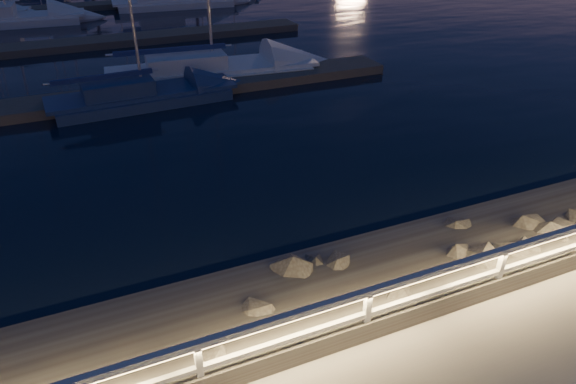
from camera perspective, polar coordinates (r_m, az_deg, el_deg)
name	(u,v)px	position (r m, az deg, el deg)	size (l,w,h in m)	color
ground	(315,352)	(9.31, 2.98, -17.29)	(400.00, 400.00, 0.00)	#9B948C
harbor_water	(109,32)	(37.76, -19.23, 16.45)	(400.00, 440.00, 0.60)	black
guard_rail	(312,320)	(8.74, 2.70, -13.98)	(44.11, 0.12, 1.06)	silver
riprap	(84,363)	(10.09, -21.75, -17.25)	(33.99, 2.84, 1.31)	#69645A
floating_docks	(106,19)	(38.90, -19.60, 17.62)	(22.00, 36.00, 0.40)	#615850
sailboat_b	(138,94)	(22.21, -16.33, 10.37)	(7.61, 2.64, 12.77)	navy
sailboat_d	(208,69)	(25.00, -8.93, 13.40)	(9.93, 3.77, 16.41)	silver
sailboat_g	(4,18)	(40.47, -29.00, 16.54)	(9.65, 3.48, 16.07)	silver
sailboat_k	(172,1)	(43.19, -12.78, 19.99)	(9.54, 3.57, 15.84)	silver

